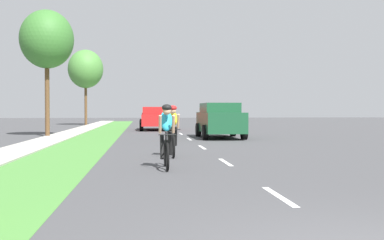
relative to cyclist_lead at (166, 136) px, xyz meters
name	(u,v)px	position (x,y,z in m)	size (l,w,h in m)	color
ground_plane	(187,138)	(1.69, 12.51, -0.81)	(120.00, 120.00, 0.00)	#424244
grass_verge	(95,138)	(-3.00, 12.51, -0.81)	(2.34, 70.00, 0.01)	#478438
sidewalk_concrete	(55,138)	(-4.97, 12.51, -0.81)	(1.60, 70.00, 0.10)	#B2ADA3
lane_markings_center	(181,134)	(1.69, 16.51, -0.81)	(0.12, 52.71, 0.01)	white
cyclist_lead	(166,136)	(0.00, 0.00, 0.00)	(0.42, 1.72, 1.58)	black
cyclist_trailing	(173,130)	(0.33, 2.93, 0.00)	(0.42, 1.72, 1.58)	black
suv_dark_green	(220,119)	(3.35, 12.22, 0.14)	(2.15, 4.70, 1.79)	#194C2D
pickup_red	(155,118)	(0.30, 21.76, 0.02)	(2.22, 5.10, 1.64)	red
street_tree_near	(47,40)	(-5.66, 14.18, 4.36)	(2.83, 2.83, 6.76)	brown
street_tree_far	(86,69)	(-5.87, 32.74, 4.40)	(3.24, 3.24, 7.01)	brown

